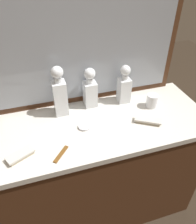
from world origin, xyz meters
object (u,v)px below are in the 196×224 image
at_px(crystal_tumbler_left, 152,101).
at_px(silver_brush_left, 148,121).
at_px(crystal_decanter_right, 124,88).
at_px(tortoiseshell_comb, 61,154).
at_px(crystal_decanter_far_right, 90,91).
at_px(porcelain_dish, 84,127).
at_px(crystal_decanter_center, 60,96).
at_px(silver_brush_right, 20,155).

distance_m(crystal_tumbler_left, silver_brush_left, 0.17).
bearing_deg(crystal_decanter_right, tortoiseshell_comb, -144.11).
bearing_deg(crystal_tumbler_left, tortoiseshell_comb, -159.51).
distance_m(crystal_decanter_far_right, porcelain_dish, 0.24).
relative_size(crystal_decanter_center, silver_brush_right, 2.12).
bearing_deg(tortoiseshell_comb, porcelain_dish, 44.81).
xyz_separation_m(crystal_tumbler_left, tortoiseshell_comb, (-0.63, -0.23, -0.04)).
bearing_deg(crystal_decanter_right, silver_brush_right, -155.69).
bearing_deg(crystal_decanter_center, silver_brush_left, -27.57).
xyz_separation_m(crystal_tumbler_left, silver_brush_left, (-0.10, -0.14, -0.03)).
bearing_deg(crystal_decanter_far_right, crystal_decanter_right, -5.16).
xyz_separation_m(crystal_decanter_center, tortoiseshell_comb, (-0.07, -0.34, -0.12)).
bearing_deg(crystal_decanter_center, crystal_decanter_far_right, 8.09).
relative_size(crystal_tumbler_left, silver_brush_right, 0.58).
bearing_deg(tortoiseshell_comb, crystal_decanter_far_right, 54.90).
bearing_deg(crystal_decanter_center, tortoiseshell_comb, -100.91).
xyz_separation_m(crystal_decanter_center, crystal_tumbler_left, (0.56, -0.10, -0.09)).
xyz_separation_m(crystal_tumbler_left, silver_brush_right, (-0.82, -0.19, -0.03)).
bearing_deg(tortoiseshell_comb, crystal_decanter_center, 79.09).
height_order(crystal_decanter_center, crystal_tumbler_left, crystal_decanter_center).
bearing_deg(silver_brush_right, silver_brush_left, 4.13).
bearing_deg(silver_brush_left, crystal_decanter_right, 101.97).
height_order(crystal_decanter_far_right, crystal_decanter_center, crystal_decanter_center).
bearing_deg(silver_brush_left, crystal_decanter_center, 152.43).
bearing_deg(porcelain_dish, crystal_decanter_far_right, 65.28).
bearing_deg(crystal_decanter_right, silver_brush_left, -78.03).
bearing_deg(porcelain_dish, silver_brush_left, -10.34).
bearing_deg(crystal_tumbler_left, silver_brush_left, -124.63).
xyz_separation_m(crystal_decanter_right, tortoiseshell_comb, (-0.48, -0.35, -0.10)).
height_order(crystal_decanter_right, porcelain_dish, crystal_decanter_right).
bearing_deg(porcelain_dish, crystal_decanter_center, 119.15).
height_order(silver_brush_right, tortoiseshell_comb, silver_brush_right).
relative_size(crystal_decanter_right, crystal_decanter_center, 0.82).
relative_size(crystal_decanter_far_right, silver_brush_right, 1.77).
distance_m(crystal_tumbler_left, porcelain_dish, 0.47).
xyz_separation_m(crystal_decanter_far_right, silver_brush_right, (-0.45, -0.32, -0.09)).
relative_size(crystal_tumbler_left, silver_brush_left, 0.55).
xyz_separation_m(crystal_decanter_right, crystal_decanter_center, (-0.41, -0.01, 0.02)).
distance_m(silver_brush_left, silver_brush_right, 0.72).
height_order(crystal_decanter_right, silver_brush_right, crystal_decanter_right).
distance_m(crystal_decanter_right, tortoiseshell_comb, 0.60).
distance_m(silver_brush_right, porcelain_dish, 0.37).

